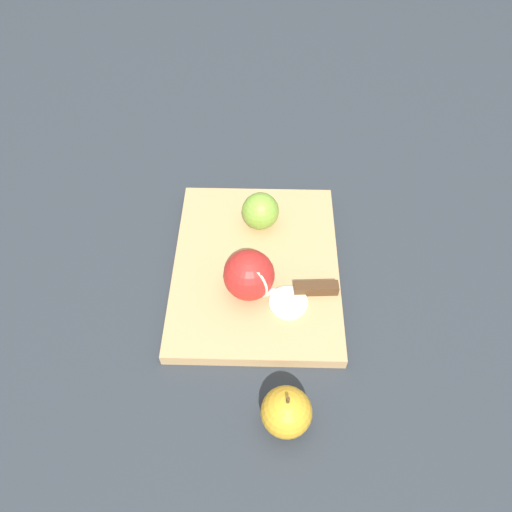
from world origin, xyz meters
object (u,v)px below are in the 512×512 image
(apple_half_left, at_px, (260,211))
(knife, at_px, (311,289))
(apple_half_right, at_px, (248,275))
(apple_whole, at_px, (286,412))

(apple_half_left, distance_m, knife, 0.18)
(apple_half_right, height_order, knife, apple_half_right)
(knife, xyz_separation_m, apple_whole, (0.22, -0.01, 0.01))
(apple_half_left, height_order, apple_half_right, apple_half_right)
(apple_half_left, xyz_separation_m, apple_half_right, (0.15, 0.01, 0.01))
(apple_half_left, height_order, knife, apple_half_left)
(knife, distance_m, apple_whole, 0.22)
(apple_whole, bearing_deg, apple_half_left, -163.22)
(apple_whole, bearing_deg, knife, 178.46)
(knife, bearing_deg, apple_half_left, -63.36)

